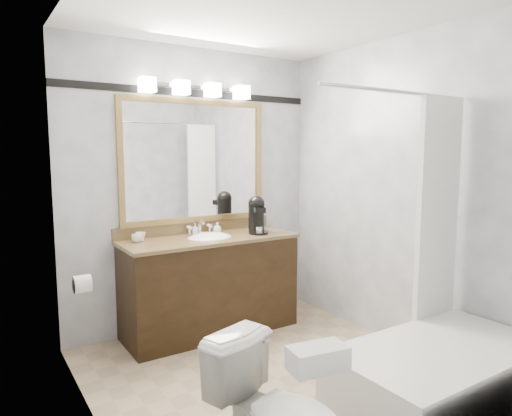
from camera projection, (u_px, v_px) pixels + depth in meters
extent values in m
cube|color=tan|center=(277.00, 379.00, 3.21)|extent=(2.40, 2.60, 0.01)
cube|color=white|center=(279.00, 6.00, 2.90)|extent=(2.40, 2.60, 0.01)
cube|color=silver|center=(195.00, 189.00, 4.15)|extent=(2.40, 0.01, 2.50)
cube|color=silver|center=(453.00, 229.00, 1.97)|extent=(2.40, 0.01, 2.50)
cube|color=silver|center=(92.00, 215.00, 2.41)|extent=(0.01, 2.60, 2.50)
cube|color=silver|center=(399.00, 193.00, 3.70)|extent=(0.01, 2.60, 2.50)
cube|color=black|center=(210.00, 286.00, 4.01)|extent=(1.50, 0.55, 0.82)
cube|color=#997848|center=(210.00, 239.00, 3.95)|extent=(1.53, 0.58, 0.03)
cube|color=#997848|center=(196.00, 227.00, 4.17)|extent=(1.53, 0.03, 0.10)
ellipsoid|color=white|center=(210.00, 240.00, 3.96)|extent=(0.44, 0.34, 0.14)
cube|color=#9E7E47|center=(194.00, 102.00, 4.03)|extent=(1.40, 0.04, 0.05)
cube|color=#9E7E47|center=(196.00, 219.00, 4.16)|extent=(1.40, 0.04, 0.05)
cube|color=#9E7E47|center=(120.00, 162.00, 3.73)|extent=(0.05, 0.04, 1.00)
cube|color=#9E7E47|center=(258.00, 161.00, 4.46)|extent=(0.05, 0.04, 1.00)
cube|color=white|center=(195.00, 161.00, 4.10)|extent=(1.30, 0.01, 1.00)
cube|color=silver|center=(195.00, 87.00, 4.01)|extent=(0.90, 0.05, 0.03)
cube|color=white|center=(147.00, 85.00, 3.73)|extent=(0.12, 0.12, 0.12)
cube|color=white|center=(181.00, 88.00, 3.89)|extent=(0.12, 0.12, 0.12)
cube|color=white|center=(213.00, 90.00, 4.05)|extent=(0.12, 0.12, 0.12)
cube|color=white|center=(241.00, 93.00, 4.21)|extent=(0.12, 0.12, 0.12)
cube|color=black|center=(194.00, 93.00, 4.03)|extent=(2.40, 0.01, 0.06)
cube|color=white|center=(440.00, 383.00, 2.70)|extent=(1.30, 0.72, 0.45)
cylinder|color=silver|center=(399.00, 92.00, 2.81)|extent=(1.30, 0.02, 0.02)
cube|color=white|center=(438.00, 212.00, 3.12)|extent=(0.40, 0.04, 1.55)
cylinder|color=white|center=(82.00, 284.00, 3.07)|extent=(0.11, 0.12, 0.12)
imported|color=white|center=(278.00, 416.00, 2.14)|extent=(0.58, 0.77, 0.69)
cube|color=white|center=(318.00, 358.00, 1.86)|extent=(0.26, 0.17, 0.10)
cylinder|color=black|center=(258.00, 233.00, 4.11)|extent=(0.18, 0.18, 0.02)
cylinder|color=black|center=(256.00, 218.00, 4.15)|extent=(0.15, 0.15, 0.25)
sphere|color=black|center=(256.00, 204.00, 4.14)|extent=(0.15, 0.15, 0.15)
cube|color=black|center=(259.00, 210.00, 4.07)|extent=(0.12, 0.12, 0.05)
cylinder|color=silver|center=(259.00, 230.00, 4.09)|extent=(0.06, 0.06, 0.06)
imported|color=white|center=(137.00, 238.00, 3.72)|extent=(0.11, 0.11, 0.07)
imported|color=white|center=(141.00, 237.00, 3.77)|extent=(0.10, 0.10, 0.07)
imported|color=white|center=(195.00, 229.00, 4.06)|extent=(0.05, 0.06, 0.10)
imported|color=white|center=(217.00, 228.00, 4.16)|extent=(0.09, 0.09, 0.09)
cube|color=beige|center=(204.00, 234.00, 4.05)|extent=(0.09, 0.07, 0.02)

